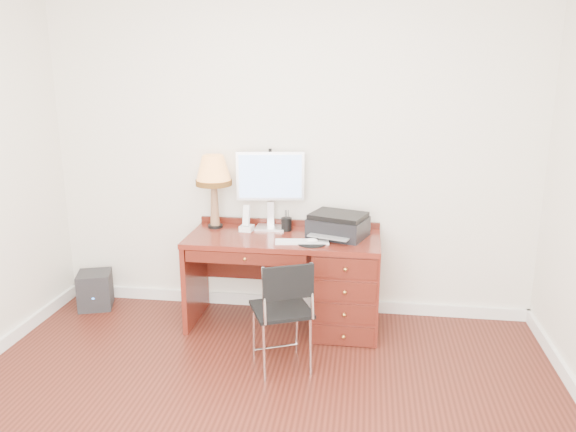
% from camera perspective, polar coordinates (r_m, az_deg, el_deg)
% --- Properties ---
extents(ground, '(4.00, 4.00, 0.00)m').
position_cam_1_polar(ground, '(3.48, -4.10, -20.85)').
color(ground, '#3A140D').
rests_on(ground, ground).
extents(room_shell, '(4.00, 4.00, 4.00)m').
position_cam_1_polar(room_shell, '(3.97, -2.14, -15.02)').
color(room_shell, silver).
rests_on(room_shell, ground).
extents(desk, '(1.50, 0.67, 0.75)m').
position_cam_1_polar(desk, '(4.47, 3.67, -6.33)').
color(desk, maroon).
rests_on(desk, ground).
extents(monitor, '(0.55, 0.21, 0.63)m').
position_cam_1_polar(monitor, '(4.53, -1.75, 3.63)').
color(monitor, silver).
rests_on(monitor, desk).
extents(keyboard, '(0.41, 0.17, 0.02)m').
position_cam_1_polar(keyboard, '(4.22, 1.43, -2.63)').
color(keyboard, white).
rests_on(keyboard, desk).
extents(mouse_pad, '(0.21, 0.21, 0.04)m').
position_cam_1_polar(mouse_pad, '(4.20, 2.44, -2.68)').
color(mouse_pad, black).
rests_on(mouse_pad, desk).
extents(printer, '(0.50, 0.44, 0.19)m').
position_cam_1_polar(printer, '(4.37, 5.12, -0.93)').
color(printer, black).
rests_on(printer, desk).
extents(leg_lamp, '(0.29, 0.29, 0.60)m').
position_cam_1_polar(leg_lamp, '(4.56, -7.57, 4.16)').
color(leg_lamp, black).
rests_on(leg_lamp, desk).
extents(phone, '(0.11, 0.11, 0.21)m').
position_cam_1_polar(phone, '(4.52, -4.23, -0.75)').
color(phone, white).
rests_on(phone, desk).
extents(pen_cup, '(0.08, 0.08, 0.11)m').
position_cam_1_polar(pen_cup, '(4.52, -0.15, -0.84)').
color(pen_cup, black).
rests_on(pen_cup, desk).
extents(chair, '(0.50, 0.51, 0.80)m').
position_cam_1_polar(chair, '(3.81, -0.83, -8.99)').
color(chair, black).
rests_on(chair, ground).
extents(equipment_box, '(0.34, 0.34, 0.32)m').
position_cam_1_polar(equipment_box, '(5.18, -19.00, -7.12)').
color(equipment_box, black).
rests_on(equipment_box, ground).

